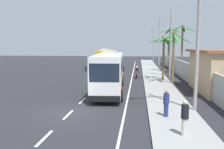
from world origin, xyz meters
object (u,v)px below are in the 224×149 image
Objects in this scene: utility_pole_nearest at (197,30)px; palm_fourth at (174,46)px; motorcycle_beside_bus at (137,73)px; palm_nearest at (168,45)px; pedestrian_midwalk at (166,103)px; pedestrian_near_kerb at (185,117)px; coach_bus_foreground at (109,71)px; palm_farthest at (164,47)px; utility_pole_far at (159,42)px; coach_bus_far_lane at (106,58)px; palm_third at (182,38)px; utility_pole_distant at (154,46)px; utility_pole_mid at (171,42)px; palm_second at (170,42)px.

utility_pole_nearest is 11.31m from palm_fourth.
motorcycle_beside_bus is 20.26m from palm_nearest.
pedestrian_near_kerb is at bearing 105.67° from pedestrian_midwalk.
coach_bus_foreground is 9.66m from utility_pole_nearest.
palm_fourth is 1.07× the size of palm_farthest.
pedestrian_near_kerb is at bearing -92.92° from utility_pole_far.
pedestrian_midwalk is 0.27× the size of palm_fourth.
utility_pole_far is at bearing 75.88° from coach_bus_foreground.
palm_farthest reaches higher than pedestrian_midwalk.
palm_nearest is (4.04, 39.73, 3.37)m from pedestrian_near_kerb.
coach_bus_far_lane is at bearing -69.32° from pedestrian_midwalk.
pedestrian_near_kerb is (8.44, -32.82, -0.93)m from coach_bus_far_lane.
coach_bus_far_lane reaches higher than motorcycle_beside_bus.
utility_pole_nearest is 1.39× the size of palm_third.
utility_pole_far reaches higher than coach_bus_far_lane.
utility_pole_distant is (1.92, 55.92, 3.30)m from pedestrian_near_kerb.
utility_pole_nearest is 1.72× the size of palm_fourth.
pedestrian_midwalk is 0.17× the size of utility_pole_far.
utility_pole_mid is 34.10m from utility_pole_distant.
pedestrian_midwalk is at bearing -83.86° from motorcycle_beside_bus.
utility_pole_nearest is at bearing -94.11° from palm_nearest.
utility_pole_mid is (0.59, 17.05, -0.52)m from utility_pole_nearest.
pedestrian_midwalk is 0.17× the size of utility_pole_mid.
utility_pole_distant is at bearing 82.89° from motorcycle_beside_bus.
palm_second reaches higher than coach_bus_foreground.
utility_pole_mid is 1.28× the size of palm_second.
pedestrian_midwalk is 0.22× the size of palm_second.
utility_pole_nearest is (6.58, -6.17, 3.48)m from coach_bus_foreground.
palm_third is at bearing 62.74° from palm_farthest.
coach_bus_far_lane is at bearing 148.90° from palm_third.
coach_bus_far_lane is 12.61m from palm_second.
palm_farthest is at bearing 52.49° from coach_bus_foreground.
pedestrian_midwalk is 5.26m from utility_pole_nearest.
utility_pole_nearest is 23.44m from palm_second.
palm_third is at bearing 32.55° from motorcycle_beside_bus.
utility_pole_mid is 1.59× the size of palm_fourth.
motorcycle_beside_bus is at bearing -126.31° from palm_second.
motorcycle_beside_bus is 0.26× the size of palm_third.
utility_pole_mid reaches higher than palm_second.
coach_bus_foreground is at bearing -104.12° from utility_pole_far.
palm_third reaches higher than pedestrian_near_kerb.
motorcycle_beside_bus is at bearing -63.29° from coach_bus_far_lane.
coach_bus_foreground is at bearing -98.80° from utility_pole_distant.
utility_pole_nearest is 17.07m from utility_pole_mid.
pedestrian_near_kerb is at bearing -92.61° from palm_farthest.
palm_fourth is (10.12, -16.79, 2.41)m from coach_bus_far_lane.
utility_pole_nearest is 1.24× the size of utility_pole_distant.
utility_pole_far is at bearing 76.14° from motorcycle_beside_bus.
coach_bus_foreground is at bearing -104.59° from motorcycle_beside_bus.
coach_bus_foreground is 28.98m from utility_pole_far.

